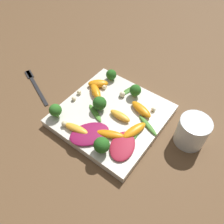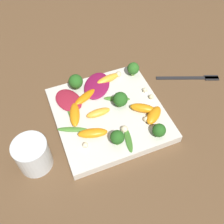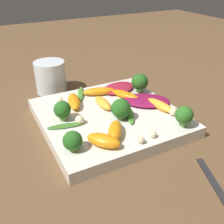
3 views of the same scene
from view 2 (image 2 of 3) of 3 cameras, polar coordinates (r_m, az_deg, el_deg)
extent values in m
plane|color=brown|center=(0.73, -0.64, -1.05)|extent=(2.40, 2.40, 0.00)
cube|color=silver|center=(0.72, -0.64, -0.46)|extent=(0.29, 0.29, 0.02)
cylinder|color=white|center=(0.65, -16.85, -8.90)|extent=(0.08, 0.08, 0.08)
cube|color=#262628|center=(0.86, 16.10, 7.21)|extent=(0.19, 0.08, 0.01)
cube|color=#262628|center=(0.88, 20.88, 7.04)|extent=(0.05, 0.04, 0.01)
ellipsoid|color=maroon|center=(0.76, -3.36, 5.77)|extent=(0.12, 0.13, 0.01)
ellipsoid|color=maroon|center=(0.74, -9.43, 2.56)|extent=(0.09, 0.11, 0.01)
ellipsoid|color=orange|center=(0.66, -4.23, -4.59)|extent=(0.08, 0.05, 0.02)
ellipsoid|color=#FCAD33|center=(0.70, -2.99, -0.15)|extent=(0.07, 0.02, 0.02)
ellipsoid|color=orange|center=(0.70, -8.12, -0.53)|extent=(0.05, 0.08, 0.02)
ellipsoid|color=orange|center=(0.74, -5.84, 3.28)|extent=(0.08, 0.06, 0.02)
ellipsoid|color=orange|center=(0.70, 9.08, -0.67)|extent=(0.07, 0.06, 0.02)
ellipsoid|color=#FCAD33|center=(0.78, -0.92, 7.23)|extent=(0.08, 0.04, 0.02)
ellipsoid|color=orange|center=(0.71, 6.71, 0.85)|extent=(0.07, 0.06, 0.02)
cylinder|color=#84AD5B|center=(0.77, -7.75, 5.58)|extent=(0.01, 0.01, 0.02)
sphere|color=#26601E|center=(0.75, -7.91, 6.59)|extent=(0.04, 0.04, 0.04)
cylinder|color=#7A9E51|center=(0.67, 10.03, -4.62)|extent=(0.02, 0.02, 0.01)
sphere|color=#26601E|center=(0.66, 10.21, -3.94)|extent=(0.03, 0.03, 0.03)
cylinder|color=#7A9E51|center=(0.65, 1.15, -6.30)|extent=(0.02, 0.02, 0.01)
sphere|color=#26601E|center=(0.63, 1.17, -5.50)|extent=(0.04, 0.04, 0.04)
cylinder|color=#84AD5B|center=(0.80, 4.56, 8.50)|extent=(0.01, 0.01, 0.02)
sphere|color=#2D6B23|center=(0.79, 4.65, 9.44)|extent=(0.04, 0.04, 0.04)
cylinder|color=#84AD5B|center=(0.72, 1.79, 1.86)|extent=(0.01, 0.01, 0.01)
sphere|color=#26601E|center=(0.70, 1.82, 2.79)|extent=(0.04, 0.04, 0.04)
ellipsoid|color=#47842D|center=(0.73, 1.07, 2.92)|extent=(0.07, 0.05, 0.01)
ellipsoid|color=#47842D|center=(0.68, -8.57, -3.77)|extent=(0.08, 0.04, 0.01)
ellipsoid|color=#47842D|center=(0.72, -9.09, 0.55)|extent=(0.02, 0.09, 0.01)
ellipsoid|color=#3D7528|center=(0.66, 3.60, -6.06)|extent=(0.03, 0.07, 0.00)
sphere|color=beige|center=(0.69, 7.44, -1.53)|extent=(0.01, 0.01, 0.01)
sphere|color=beige|center=(0.67, 2.72, -3.71)|extent=(0.02, 0.02, 0.02)
sphere|color=beige|center=(0.65, -5.83, -7.17)|extent=(0.01, 0.01, 0.01)
sphere|color=beige|center=(0.74, 8.39, 3.53)|extent=(0.01, 0.01, 0.01)
sphere|color=beige|center=(0.76, 7.17, 4.81)|extent=(0.01, 0.01, 0.01)
sphere|color=beige|center=(0.79, 1.40, 8.25)|extent=(0.02, 0.02, 0.02)
camera|label=1|loc=(0.73, -38.51, 39.38)|focal=35.00mm
camera|label=3|loc=(0.68, 46.70, 11.70)|focal=42.00mm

